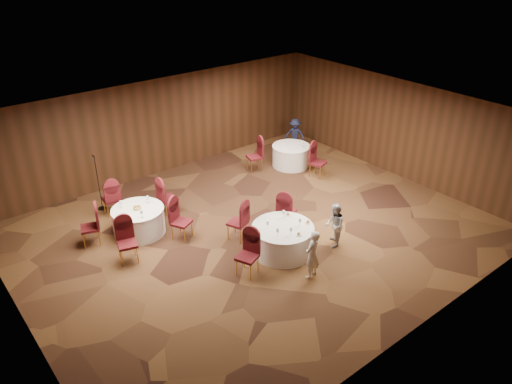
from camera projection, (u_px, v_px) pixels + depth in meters
ground at (255, 232)px, 13.68m from camera, size 12.00×12.00×0.00m
room_shell at (255, 167)px, 12.76m from camera, size 12.00×12.00×12.00m
table_main at (283, 239)px, 12.69m from camera, size 1.58×1.58×0.74m
table_left at (139, 221)px, 13.49m from camera, size 1.41×1.41×0.74m
table_right at (291, 156)px, 17.34m from camera, size 1.31×1.31×0.74m
chairs_main at (258, 229)px, 12.88m from camera, size 2.83×2.07×1.00m
chairs_left at (136, 217)px, 13.42m from camera, size 2.99×3.02×1.00m
chairs_right at (286, 160)px, 16.74m from camera, size 1.99×2.34×1.00m
tabletop_main at (290, 223)px, 12.49m from camera, size 1.10×1.02×0.22m
tabletop_left at (137, 206)px, 13.28m from camera, size 0.76×0.87×0.22m
tabletop_right at (302, 143)px, 17.03m from camera, size 0.08×0.08×0.22m
mic_stand at (100, 193)px, 14.60m from camera, size 0.24×0.24×1.71m
woman_a at (312, 255)px, 11.65m from camera, size 0.52×0.40×1.26m
woman_b at (334, 225)px, 12.85m from camera, size 0.73×0.74×1.20m
man_c at (295, 135)px, 18.47m from camera, size 0.80×0.91×1.22m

